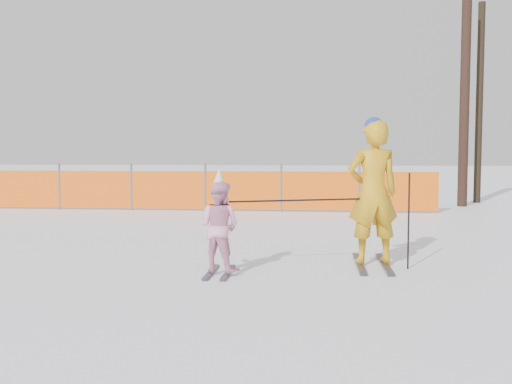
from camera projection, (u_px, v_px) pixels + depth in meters
The scene contains 6 objects.
ground at pixel (252, 271), 7.39m from camera, with size 120.00×120.00×0.00m, color white.
adult at pixel (373, 192), 7.73m from camera, with size 0.79×1.43×2.02m.
child at pixel (219, 226), 7.22m from camera, with size 0.68×0.90×1.34m.
ski_poles at pixel (343, 209), 7.48m from camera, with size 2.34×0.68×1.28m.
safety_fence at pixel (128, 189), 15.20m from camera, with size 16.01×0.06×1.25m.
tree_trunks at pixel (470, 98), 16.53m from camera, with size 0.99×1.50×6.35m.
Camera 1 is at (0.79, -7.26, 1.55)m, focal length 40.00 mm.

